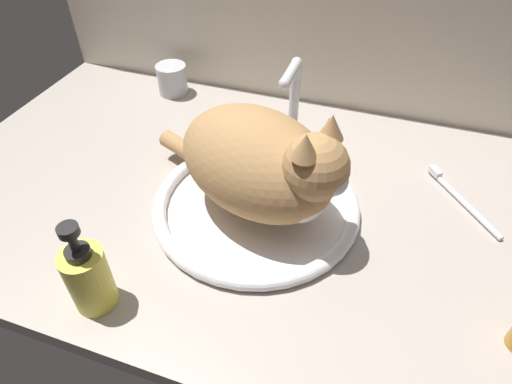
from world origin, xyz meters
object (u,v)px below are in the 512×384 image
(soap_pump_bottle, at_px, (88,277))
(cat, at_px, (264,164))
(sink_basin, at_px, (256,205))
(metal_jar, at_px, (172,79))
(toothbrush, at_px, (461,199))
(faucet, at_px, (293,109))

(soap_pump_bottle, bearing_deg, cat, 55.33)
(sink_basin, xyz_separation_m, cat, (0.01, -0.01, 0.10))
(cat, bearing_deg, metal_jar, 135.94)
(cat, relative_size, metal_jar, 5.46)
(sink_basin, height_order, toothbrush, sink_basin)
(faucet, height_order, toothbrush, faucet)
(sink_basin, xyz_separation_m, toothbrush, (0.34, 0.13, -0.00))
(sink_basin, xyz_separation_m, soap_pump_bottle, (-0.15, -0.25, 0.04))
(cat, xyz_separation_m, toothbrush, (0.32, 0.14, -0.10))
(soap_pump_bottle, xyz_separation_m, metal_jar, (-0.17, 0.57, -0.02))
(faucet, relative_size, cat, 0.46)
(soap_pump_bottle, bearing_deg, metal_jar, 106.32)
(sink_basin, bearing_deg, metal_jar, 135.20)
(metal_jar, relative_size, toothbrush, 0.47)
(faucet, height_order, cat, cat)
(cat, bearing_deg, sink_basin, 157.29)
(metal_jar, xyz_separation_m, toothbrush, (0.66, -0.18, -0.03))
(soap_pump_bottle, bearing_deg, sink_basin, 58.36)
(sink_basin, bearing_deg, faucet, 90.00)
(sink_basin, relative_size, cat, 0.92)
(metal_jar, bearing_deg, faucet, -15.60)
(faucet, distance_m, toothbrush, 0.36)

